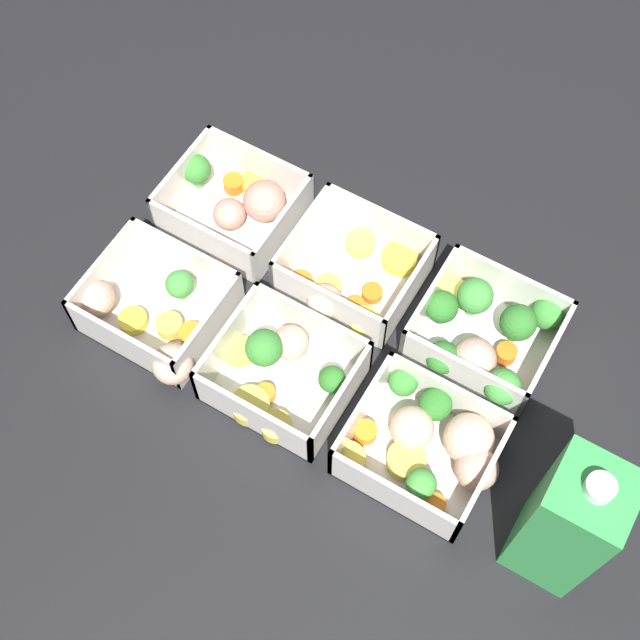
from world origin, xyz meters
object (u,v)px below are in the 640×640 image
container_near_left (485,335)px  container_far_center (281,370)px  container_near_right (238,203)px  juice_carton (567,523)px  container_near_center (351,277)px  container_far_left (432,443)px  container_far_right (154,315)px

container_near_left → container_far_center: 0.21m
container_near_right → juice_carton: bearing=159.0°
container_near_center → container_near_right: bearing=-6.2°
container_near_center → juice_carton: 0.35m
container_near_left → container_far_left: 0.13m
container_near_left → juice_carton: size_ratio=0.73×
container_far_center → container_far_right: 0.15m
container_near_center → container_far_left: same height
juice_carton → container_far_left: bearing=-13.1°
container_near_center → container_far_right: (0.15, 0.15, 0.00)m
container_far_left → juice_carton: 0.16m
container_far_left → juice_carton: bearing=166.9°
container_near_center → container_far_right: 0.21m
container_far_left → container_far_right: bearing=3.9°
container_far_center → container_near_right: bearing=-45.1°
container_near_center → juice_carton: size_ratio=0.71×
container_far_left → container_far_right: size_ratio=1.02×
container_far_center → container_far_right: (0.15, 0.01, 0.00)m
container_far_left → container_far_center: (0.17, 0.01, -0.00)m
container_near_center → container_far_center: bearing=87.2°
container_far_center → juice_carton: (-0.31, 0.02, 0.07)m
container_near_left → container_far_center: same height
container_near_left → juice_carton: (-0.14, 0.16, 0.07)m
container_near_center → container_far_center: same height
container_near_center → container_near_right: (0.16, -0.02, 0.00)m
container_far_center → container_near_center: bearing=-92.8°
container_near_right → container_near_center: bearing=173.8°
container_far_right → juice_carton: 0.46m
container_near_left → container_near_right: same height
container_near_right → container_far_right: (-0.00, 0.16, -0.00)m
container_far_left → container_near_left: bearing=-87.0°
container_near_right → juice_carton: (-0.46, 0.17, 0.07)m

